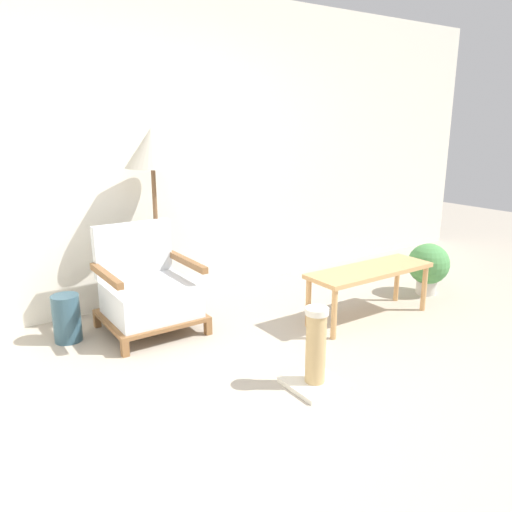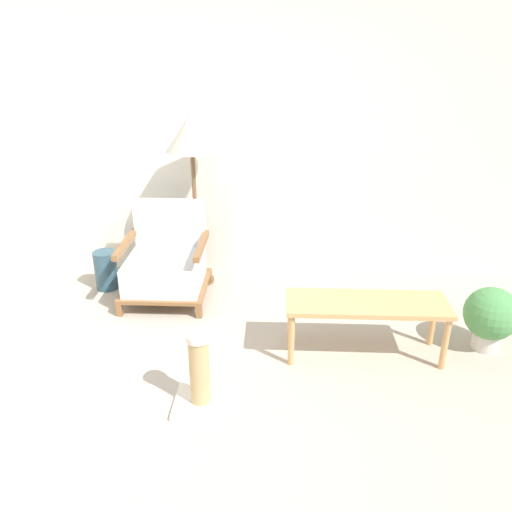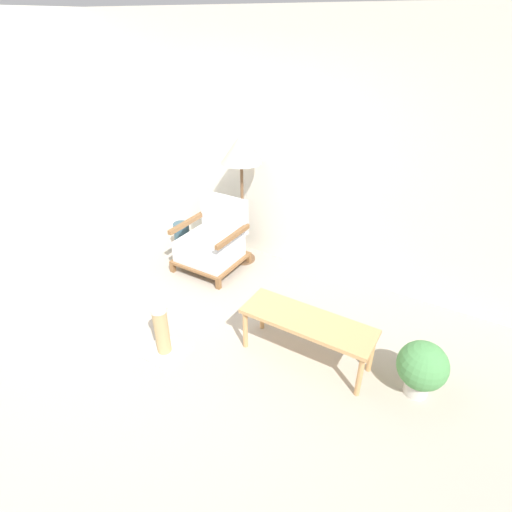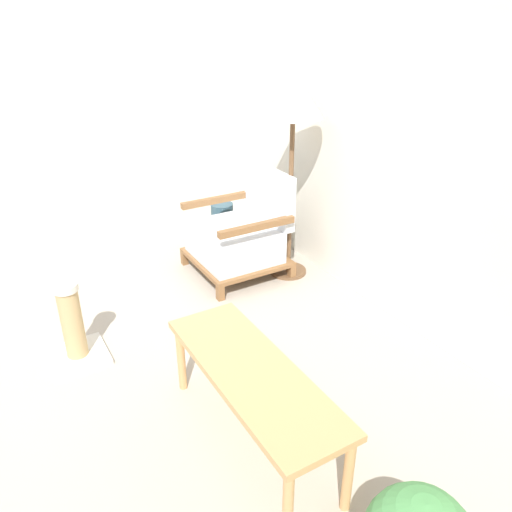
% 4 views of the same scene
% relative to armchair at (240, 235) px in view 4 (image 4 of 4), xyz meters
% --- Properties ---
extents(ground_plane, '(14.00, 14.00, 0.00)m').
position_rel_armchair_xyz_m(ground_plane, '(0.48, -1.63, -0.31)').
color(ground_plane, '#A89E8E').
extents(wall_back, '(8.00, 0.06, 2.70)m').
position_rel_armchair_xyz_m(wall_back, '(0.48, 0.62, 1.04)').
color(wall_back, silver).
rests_on(wall_back, ground_plane).
extents(wall_left, '(0.06, 8.00, 2.70)m').
position_rel_armchair_xyz_m(wall_left, '(-2.29, -1.13, 1.04)').
color(wall_left, silver).
rests_on(wall_left, ground_plane).
extents(armchair, '(0.71, 0.68, 0.82)m').
position_rel_armchair_xyz_m(armchair, '(0.00, 0.00, 0.00)').
color(armchair, brown).
rests_on(armchair, ground_plane).
extents(floor_lamp, '(0.44, 0.44, 1.55)m').
position_rel_armchair_xyz_m(floor_lamp, '(0.23, 0.31, 1.02)').
color(floor_lamp, brown).
rests_on(floor_lamp, ground_plane).
extents(coffee_table, '(1.13, 0.38, 0.43)m').
position_rel_armchair_xyz_m(coffee_table, '(1.60, -0.81, 0.07)').
color(coffee_table, tan).
rests_on(coffee_table, ground_plane).
extents(vase, '(0.20, 0.20, 0.36)m').
position_rel_armchair_xyz_m(vase, '(-0.59, 0.14, -0.13)').
color(vase, '#2D4C5B').
rests_on(vase, ground_plane).
extents(scratching_post, '(0.33, 0.33, 0.52)m').
position_rel_armchair_xyz_m(scratching_post, '(0.50, -1.41, -0.11)').
color(scratching_post, beige).
rests_on(scratching_post, ground_plane).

